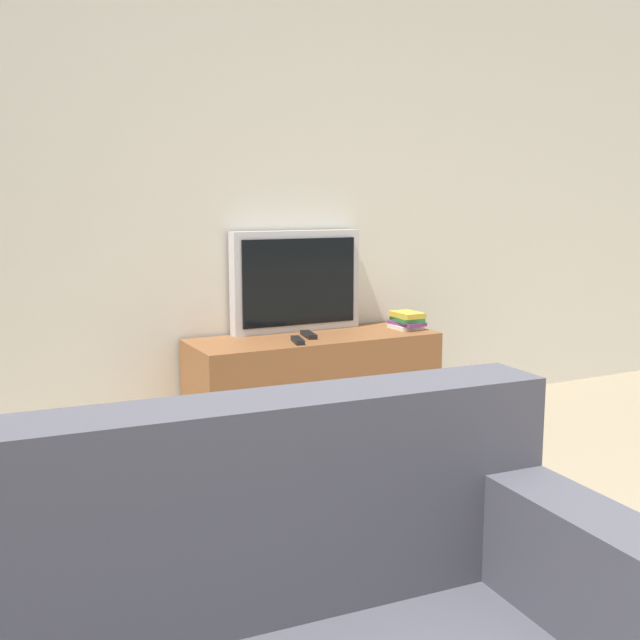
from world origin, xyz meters
name	(u,v)px	position (x,y,z in m)	size (l,w,h in m)	color
wall_back	(197,186)	(0.00, 3.03, 1.30)	(9.00, 0.06, 2.60)	silver
tv_stand	(314,385)	(0.52, 2.75, 0.26)	(1.30, 0.47, 0.53)	brown
television	(296,281)	(0.51, 2.94, 0.80)	(0.73, 0.09, 0.54)	silver
book_stack	(407,320)	(1.08, 2.71, 0.58)	(0.15, 0.21, 0.09)	silver
remote_on_stand	(309,335)	(0.49, 2.74, 0.54)	(0.08, 0.17, 0.02)	black
remote_secondary	(298,340)	(0.37, 2.62, 0.54)	(0.08, 0.16, 0.02)	black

